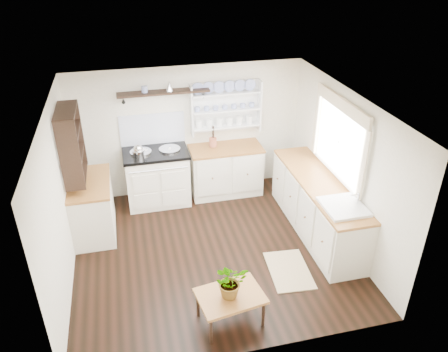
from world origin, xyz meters
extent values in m
cube|color=black|center=(0.00, 0.00, 0.00)|extent=(4.00, 3.80, 0.01)
cube|color=beige|center=(0.00, 1.90, 1.15)|extent=(4.00, 0.02, 2.30)
cube|color=beige|center=(2.00, 0.00, 1.15)|extent=(0.02, 3.80, 2.30)
cube|color=beige|center=(-2.00, 0.00, 1.15)|extent=(0.02, 3.80, 2.30)
cube|color=white|center=(0.00, 0.00, 2.30)|extent=(4.00, 3.80, 0.01)
cube|color=white|center=(1.96, 0.15, 1.50)|extent=(0.04, 1.40, 1.00)
cube|color=white|center=(1.94, 0.15, 1.50)|extent=(0.02, 1.50, 1.10)
cube|color=beige|center=(1.92, 0.15, 2.08)|extent=(0.04, 1.55, 0.18)
cube|color=white|center=(-0.62, 1.57, 0.46)|extent=(1.05, 0.68, 0.92)
cube|color=black|center=(-0.62, 1.57, 0.95)|extent=(1.09, 0.72, 0.05)
cylinder|color=silver|center=(-0.87, 1.57, 0.99)|extent=(0.36, 0.36, 0.03)
cylinder|color=silver|center=(-0.38, 1.57, 0.99)|extent=(0.36, 0.36, 0.03)
cylinder|color=silver|center=(-0.62, 1.19, 0.82)|extent=(0.95, 0.02, 0.02)
cube|color=silver|center=(0.60, 1.60, 0.44)|extent=(1.25, 0.60, 0.88)
cube|color=brown|center=(0.60, 1.60, 0.88)|extent=(1.27, 0.63, 0.04)
cube|color=silver|center=(1.70, 0.10, 0.44)|extent=(0.60, 2.40, 0.88)
cube|color=brown|center=(1.70, 0.10, 0.88)|extent=(0.62, 2.43, 0.04)
cube|color=white|center=(1.70, -0.65, 0.80)|extent=(0.55, 0.60, 0.28)
cylinder|color=silver|center=(1.90, -0.65, 1.00)|extent=(0.02, 0.02, 0.22)
cube|color=silver|center=(-1.70, 0.90, 0.44)|extent=(0.60, 1.10, 0.88)
cube|color=brown|center=(-1.70, 0.90, 0.88)|extent=(0.62, 1.13, 0.04)
cube|color=white|center=(0.65, 1.88, 1.55)|extent=(1.20, 0.03, 0.90)
cube|color=white|center=(0.65, 1.79, 1.55)|extent=(1.20, 0.22, 0.02)
cylinder|color=navy|center=(0.65, 1.80, 1.82)|extent=(0.20, 0.02, 0.20)
cube|color=black|center=(-0.40, 1.77, 1.92)|extent=(1.50, 0.24, 0.04)
cone|color=black|center=(-1.05, 1.84, 1.81)|extent=(0.06, 0.20, 0.06)
cone|color=black|center=(0.25, 1.84, 1.81)|extent=(0.06, 0.20, 0.06)
cube|color=black|center=(-1.84, 0.90, 1.55)|extent=(0.28, 0.80, 1.05)
cylinder|color=#A5573C|center=(0.39, 1.68, 0.99)|extent=(0.13, 0.13, 0.15)
cube|color=brown|center=(-0.07, -1.40, 0.40)|extent=(0.85, 0.66, 0.04)
cylinder|color=black|center=(-0.37, -1.67, 0.19)|extent=(0.04, 0.04, 0.38)
cylinder|color=black|center=(-0.44, -1.23, 0.19)|extent=(0.04, 0.04, 0.38)
cylinder|color=black|center=(0.29, -1.57, 0.19)|extent=(0.04, 0.04, 0.38)
cylinder|color=black|center=(0.22, -1.13, 0.19)|extent=(0.04, 0.04, 0.38)
imported|color=#3F7233|center=(-0.07, -1.40, 0.63)|extent=(0.45, 0.41, 0.43)
cube|color=#8B7351|center=(0.96, -0.72, 0.01)|extent=(0.62, 0.89, 0.02)
camera|label=1|loc=(-1.04, -5.12, 4.15)|focal=35.00mm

